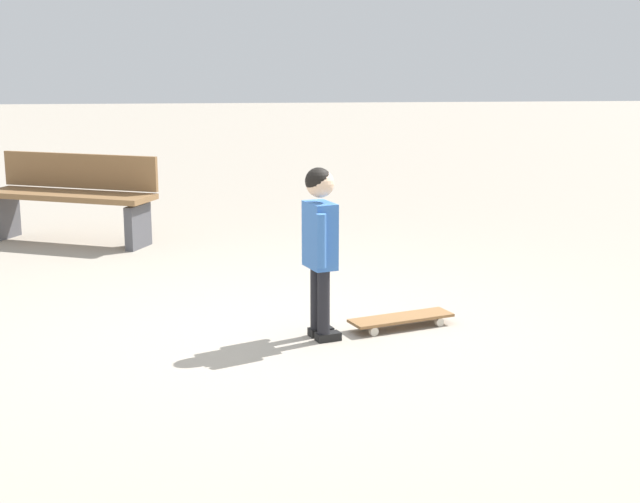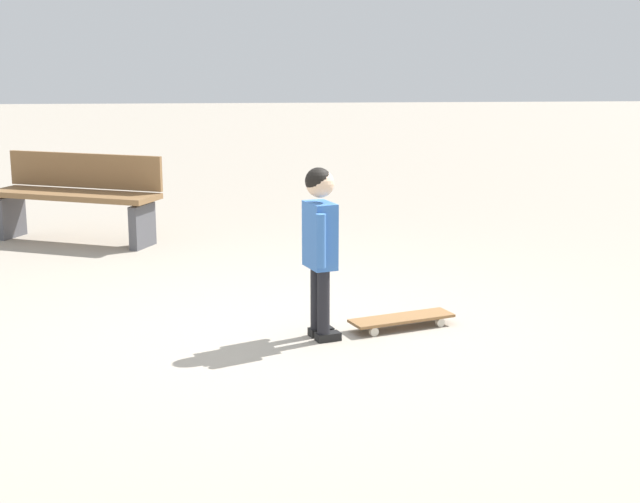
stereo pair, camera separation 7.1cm
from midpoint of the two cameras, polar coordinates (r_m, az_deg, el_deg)
The scene contains 4 objects.
ground_plane at distance 5.84m, azimuth -3.61°, elevation -4.96°, with size 50.00×50.00×0.00m, color #9E9384.
child_person at distance 5.52m, azimuth -0.36°, elevation 1.08°, with size 0.23×0.40×1.06m.
skateboard at distance 5.91m, azimuth 4.71°, elevation -4.18°, with size 0.71×0.41×0.07m.
street_bench at distance 8.74m, azimuth -15.36°, elevation 3.31°, with size 1.64×1.04×0.80m.
Camera 1 is at (0.17, 5.57, 1.75)m, focal length 51.62 mm.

